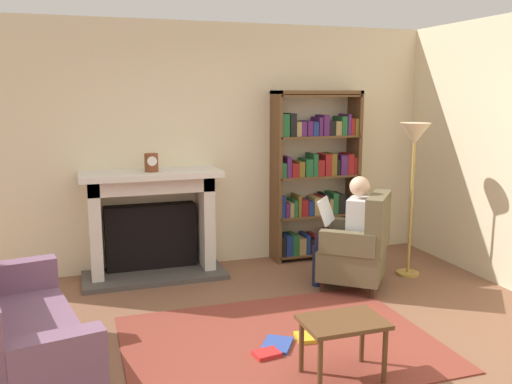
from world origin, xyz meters
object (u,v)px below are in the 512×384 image
Objects in this scene: mantel_clock at (151,163)px; seated_reader at (348,227)px; armchair_reading at (359,247)px; fireplace at (151,220)px; bookshelf at (316,178)px; sofa_floral at (14,341)px; side_table at (343,329)px; floor_lamp at (414,147)px.

seated_reader is at bearing -26.78° from mantel_clock.
mantel_clock is 2.29m from armchair_reading.
bookshelf reaches higher than fireplace.
fireplace is 0.82× the size of sofa_floral.
sofa_floral is 2.20m from side_table.
fireplace reaches higher than sofa_floral.
fireplace is at bearing -80.30° from seated_reader.
seated_reader is 3.18m from sofa_floral.
mantel_clock is 2.73m from floor_lamp.
side_table is (-1.00, -2.67, -0.59)m from bookshelf.
bookshelf is at bearing -147.51° from seated_reader.
bookshelf is 3.79m from sofa_floral.
seated_reader is at bearing -90.00° from armchair_reading.
fireplace is at bearing -80.82° from armchair_reading.
side_table is at bearing 6.71° from armchair_reading.
bookshelf is 3.51× the size of side_table.
mantel_clock reaches higher than seated_reader.
fireplace is 2.20m from armchair_reading.
floor_lamp is (0.81, 0.13, 0.76)m from seated_reader.
seated_reader is (-0.09, 0.07, 0.20)m from armchair_reading.
side_table is 0.34× the size of floor_lamp.
sofa_floral is at bearing -32.30° from seated_reader.
mantel_clock is at bearing -175.98° from bookshelf.
bookshelf is 1.09× the size of sofa_floral.
fireplace reaches higher than side_table.
bookshelf reaches higher than side_table.
fireplace is 1.30× the size of seated_reader.
side_table is (-0.98, -1.55, -0.06)m from armchair_reading.
floor_lamp reaches higher than fireplace.
floor_lamp is at bearing 46.05° from side_table.
mantel_clock is 2.45m from sofa_floral.
sofa_floral is (-3.11, -2.07, -0.64)m from bookshelf.
armchair_reading reaches higher than sofa_floral.
bookshelf reaches higher than floor_lamp.
floor_lamp is at bearing 144.74° from armchair_reading.
armchair_reading is 0.59× the size of floor_lamp.
armchair_reading is at bearing -29.71° from fireplace.
mantel_clock reaches higher than fireplace.
sofa_floral is (-1.18, -2.03, -0.28)m from fireplace.
bookshelf is 1.22m from floor_lamp.
bookshelf is 1.20× the size of floor_lamp.
fireplace is 2.08m from seated_reader.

